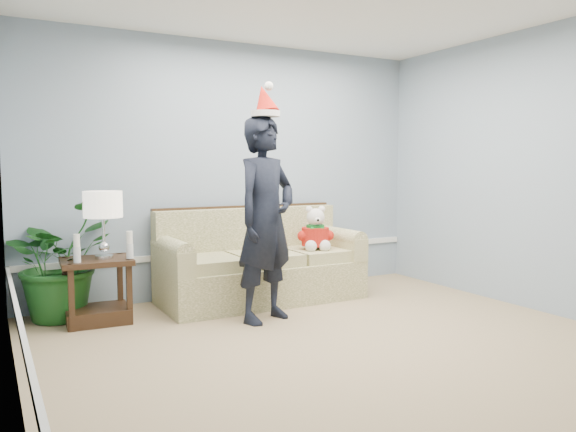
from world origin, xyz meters
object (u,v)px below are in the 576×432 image
(table_lamp, at_px, (103,207))
(man, at_px, (266,219))
(side_table, at_px, (97,298))
(houseplant, at_px, (59,260))
(teddy_bear, at_px, (316,234))
(sofa, at_px, (259,267))

(table_lamp, relative_size, man, 0.33)
(side_table, distance_m, table_lamp, 0.81)
(table_lamp, xyz_separation_m, houseplant, (-0.33, 0.34, -0.49))
(side_table, height_order, teddy_bear, teddy_bear)
(table_lamp, relative_size, teddy_bear, 1.26)
(side_table, relative_size, teddy_bear, 1.31)
(table_lamp, xyz_separation_m, teddy_bear, (2.15, -0.03, -0.35))
(houseplant, relative_size, teddy_bear, 2.30)
(side_table, relative_size, man, 0.34)
(man, xyz_separation_m, teddy_bear, (0.86, 0.57, -0.24))
(sofa, bearing_deg, man, -111.23)
(houseplant, relative_size, man, 0.59)
(man, height_order, teddy_bear, man)
(side_table, distance_m, houseplant, 0.51)
(houseplant, height_order, man, man)
(table_lamp, bearing_deg, sofa, 5.12)
(side_table, bearing_deg, table_lamp, -35.64)
(side_table, bearing_deg, sofa, 3.38)
(table_lamp, distance_m, man, 1.43)
(houseplant, bearing_deg, sofa, -5.84)
(houseplant, xyz_separation_m, teddy_bear, (2.49, -0.37, 0.13))
(houseplant, xyz_separation_m, man, (1.62, -0.93, 0.37))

